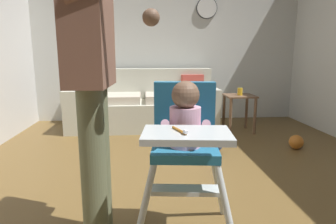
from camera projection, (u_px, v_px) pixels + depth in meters
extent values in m
cube|color=brown|center=(194.00, 200.00, 2.30)|extent=(5.86, 7.02, 0.10)
cube|color=silver|center=(167.00, 38.00, 4.71)|extent=(5.06, 0.06, 2.68)
cube|color=beige|center=(143.00, 114.00, 4.33)|extent=(2.13, 0.84, 0.40)
cube|color=beige|center=(143.00, 83.00, 4.57)|extent=(2.13, 0.22, 0.46)
cube|color=beige|center=(75.00, 95.00, 4.20)|extent=(0.20, 0.84, 0.20)
cube|color=beige|center=(208.00, 94.00, 4.35)|extent=(0.20, 0.84, 0.20)
cube|color=beige|center=(111.00, 98.00, 4.20)|extent=(0.85, 0.60, 0.11)
cube|color=beige|center=(174.00, 97.00, 4.27)|extent=(0.85, 0.60, 0.11)
cube|color=#B24238|center=(192.00, 86.00, 4.51)|extent=(0.35, 0.15, 0.34)
cylinder|color=silver|center=(142.00, 217.00, 1.48)|extent=(0.18, 0.16, 0.54)
cylinder|color=silver|center=(229.00, 219.00, 1.46)|extent=(0.16, 0.18, 0.54)
cylinder|color=silver|center=(150.00, 180.00, 1.91)|extent=(0.16, 0.18, 0.54)
cylinder|color=silver|center=(217.00, 181.00, 1.90)|extent=(0.18, 0.16, 0.54)
cube|color=#236A92|center=(185.00, 149.00, 1.63)|extent=(0.40, 0.40, 0.05)
cube|color=#236A92|center=(184.00, 110.00, 1.74)|extent=(0.37, 0.11, 0.34)
cube|color=silver|center=(187.00, 135.00, 1.31)|extent=(0.43, 0.30, 0.03)
cube|color=silver|center=(185.00, 190.00, 1.56)|extent=(0.41, 0.14, 0.02)
cylinder|color=#D9A5C1|center=(185.00, 127.00, 1.58)|extent=(0.19, 0.19, 0.22)
sphere|color=brown|center=(185.00, 95.00, 1.54)|extent=(0.15, 0.15, 0.15)
cylinder|color=#D9A5C1|center=(166.00, 126.00, 1.55)|extent=(0.06, 0.15, 0.10)
cylinder|color=#D9A5C1|center=(205.00, 127.00, 1.54)|extent=(0.06, 0.15, 0.10)
cylinder|color=#C67A23|center=(179.00, 130.00, 1.31)|extent=(0.06, 0.13, 0.01)
cube|color=white|center=(185.00, 132.00, 1.26)|extent=(0.02, 0.03, 0.02)
cylinder|color=#62674A|center=(94.00, 171.00, 1.58)|extent=(0.14, 0.14, 0.91)
cylinder|color=#62674A|center=(98.00, 163.00, 1.70)|extent=(0.14, 0.14, 0.91)
cube|color=brown|center=(89.00, 25.00, 1.49)|extent=(0.22, 0.41, 0.63)
sphere|color=brown|center=(151.00, 17.00, 1.32)|extent=(0.08, 0.08, 0.08)
cylinder|color=brown|center=(99.00, 29.00, 1.72)|extent=(0.07, 0.07, 0.57)
sphere|color=orange|center=(296.00, 142.00, 3.36)|extent=(0.16, 0.16, 0.16)
sphere|color=#284CB7|center=(213.00, 142.00, 3.23)|extent=(0.24, 0.24, 0.24)
cube|color=brown|center=(240.00, 96.00, 4.05)|extent=(0.40, 0.40, 0.02)
cylinder|color=brown|center=(230.00, 117.00, 3.92)|extent=(0.04, 0.04, 0.50)
cylinder|color=brown|center=(255.00, 116.00, 3.95)|extent=(0.04, 0.04, 0.50)
cylinder|color=brown|center=(224.00, 112.00, 4.25)|extent=(0.04, 0.04, 0.50)
cylinder|color=brown|center=(246.00, 112.00, 4.28)|extent=(0.04, 0.04, 0.50)
cylinder|color=gold|center=(240.00, 92.00, 4.04)|extent=(0.07, 0.07, 0.10)
cylinder|color=white|center=(207.00, 8.00, 4.61)|extent=(0.31, 0.03, 0.31)
cylinder|color=black|center=(207.00, 8.00, 4.63)|extent=(0.34, 0.02, 0.34)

